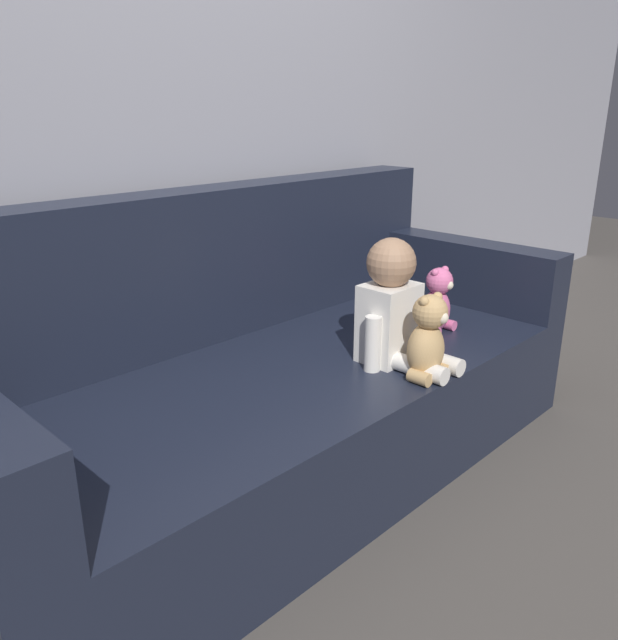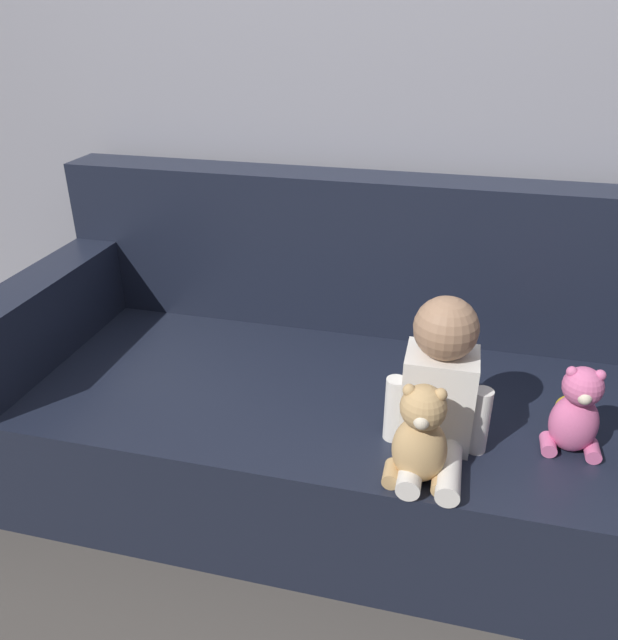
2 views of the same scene
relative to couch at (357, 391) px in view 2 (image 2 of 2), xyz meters
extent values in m
plane|color=#4C4742|center=(0.00, -0.07, -0.31)|extent=(12.00, 12.00, 0.00)
cube|color=#93939E|center=(0.00, 0.49, 0.99)|extent=(8.00, 0.05, 2.60)
cube|color=black|center=(0.00, -0.07, -0.11)|extent=(2.19, 0.95, 0.39)
cube|color=black|center=(0.00, 0.31, 0.35)|extent=(2.19, 0.18, 0.54)
cube|color=black|center=(-1.02, -0.07, 0.22)|extent=(0.16, 0.95, 0.27)
cube|color=white|center=(0.26, -0.30, 0.21)|extent=(0.18, 0.14, 0.26)
sphere|color=#A37A5B|center=(0.26, -0.30, 0.42)|extent=(0.16, 0.16, 0.16)
cylinder|color=white|center=(0.21, -0.46, 0.11)|extent=(0.06, 0.18, 0.06)
cylinder|color=white|center=(0.30, -0.46, 0.11)|extent=(0.06, 0.18, 0.06)
cylinder|color=white|center=(0.15, -0.32, 0.17)|extent=(0.05, 0.05, 0.18)
cylinder|color=white|center=(0.37, -0.32, 0.17)|extent=(0.05, 0.05, 0.18)
ellipsoid|color=tan|center=(0.23, -0.47, 0.17)|extent=(0.13, 0.11, 0.18)
sphere|color=tan|center=(0.23, -0.48, 0.30)|extent=(0.11, 0.11, 0.11)
sphere|color=tan|center=(0.19, -0.48, 0.34)|extent=(0.03, 0.03, 0.03)
sphere|color=tan|center=(0.26, -0.48, 0.34)|extent=(0.03, 0.03, 0.03)
sphere|color=beige|center=(0.23, -0.52, 0.29)|extent=(0.04, 0.04, 0.04)
cylinder|color=tan|center=(0.17, -0.49, 0.11)|extent=(0.04, 0.07, 0.04)
cylinder|color=tan|center=(0.29, -0.49, 0.11)|extent=(0.04, 0.07, 0.04)
ellipsoid|color=#DB6699|center=(0.60, -0.26, 0.17)|extent=(0.12, 0.10, 0.16)
sphere|color=#DB6699|center=(0.60, -0.27, 0.28)|extent=(0.10, 0.10, 0.10)
sphere|color=#DB6699|center=(0.57, -0.27, 0.32)|extent=(0.03, 0.03, 0.03)
sphere|color=#DB6699|center=(0.64, -0.27, 0.32)|extent=(0.03, 0.03, 0.03)
sphere|color=beige|center=(0.60, -0.31, 0.27)|extent=(0.03, 0.03, 0.03)
cylinder|color=#DB6699|center=(0.55, -0.28, 0.10)|extent=(0.04, 0.06, 0.04)
cylinder|color=#DB6699|center=(0.66, -0.28, 0.10)|extent=(0.04, 0.06, 0.04)
sphere|color=gold|center=(0.61, -0.12, 0.12)|extent=(0.07, 0.07, 0.07)
camera|label=1|loc=(-1.31, -1.47, 0.90)|focal=35.00mm
camera|label=2|loc=(0.26, -1.68, 1.13)|focal=35.00mm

